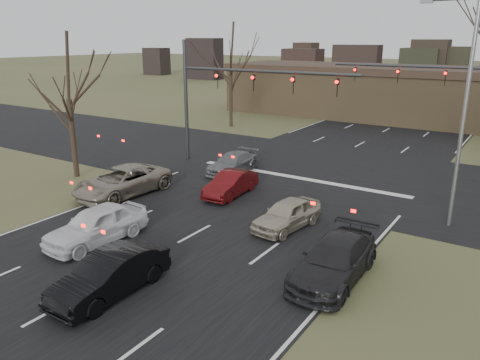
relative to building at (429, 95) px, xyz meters
The scene contains 16 objects.
ground 38.15m from the building, 93.01° to the right, with size 360.00×360.00×0.00m, color #47532C.
road_main 22.25m from the building, 95.19° to the left, with size 14.00×300.00×0.02m, color black.
road_cross 23.24m from the building, 94.97° to the right, with size 200.00×14.00×0.02m, color black.
building is the anchor object (origin of this frame).
mast_arm_near 26.14m from the building, 106.13° to the right, with size 12.12×0.24×8.00m.
mast_arm_far 15.75m from the building, 74.42° to the right, with size 11.12×0.24×8.00m.
streetlight_right_near 28.97m from the building, 76.31° to the right, with size 2.34×0.25×10.00m.
tree_left_near 34.95m from the building, 112.87° to the right, with size 5.10×5.10×8.50m.
tree_left_far 20.39m from the building, 139.09° to the right, with size 5.70×5.70×9.50m.
car_silver_suv 34.08m from the building, 104.47° to the right, with size 2.54×5.51×1.53m, color gray.
car_white_sedan 38.16m from the building, 97.33° to the right, with size 1.80×4.48×1.53m, color white.
car_black_hatch 40.41m from the building, 91.77° to the right, with size 1.50×4.31×1.42m, color black.
car_charcoal_sedan 35.71m from the building, 82.75° to the right, with size 1.99×4.88×1.42m, color black.
car_grey_ahead 26.85m from the building, 102.95° to the right, with size 1.74×4.27×1.24m, color slate.
car_red_ahead 30.12m from the building, 96.89° to the right, with size 1.36×3.90×1.29m, color #500B0D.
car_silver_ahead 32.28m from the building, 88.22° to the right, with size 1.54×3.83×1.31m, color #B7AE94.
Camera 1 is at (11.77, -11.49, 8.13)m, focal length 35.00 mm.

